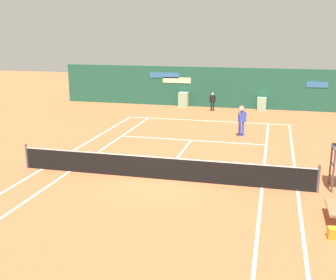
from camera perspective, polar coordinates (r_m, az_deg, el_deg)
ground_plane at (r=17.68m, az=-0.52°, el=-4.65°), size 80.00×80.00×0.01m
tennis_net at (r=16.99m, az=-1.01°, el=-3.65°), size 12.10×0.10×1.07m
sponsor_back_wall at (r=33.11m, az=6.67°, el=6.93°), size 25.00×1.02×3.08m
player_on_baseline at (r=24.13m, az=9.87°, el=2.79°), size 0.50×0.84×1.87m
ball_kid_left_post at (r=31.68m, az=6.00°, el=5.30°), size 0.44×0.23×1.34m
tennis_ball_mid_court at (r=21.47m, az=8.51°, el=-1.24°), size 0.07×0.07×0.07m
tennis_ball_by_sideline at (r=26.34m, az=13.44°, el=1.46°), size 0.07×0.07×0.07m
tennis_ball_near_service_line at (r=26.35m, az=-5.46°, el=1.80°), size 0.07×0.07×0.07m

